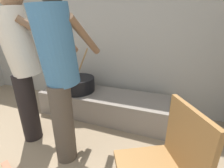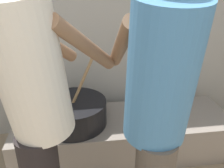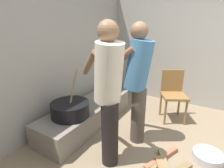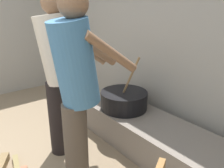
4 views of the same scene
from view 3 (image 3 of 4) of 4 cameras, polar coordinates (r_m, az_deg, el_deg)
block_enclosure_rear at (r=2.74m, az=-24.25°, el=8.28°), size 4.90×0.20×2.38m
hearth_ledge at (r=3.03m, az=-7.83°, el=-9.77°), size 1.90×0.60×0.35m
cooking_pot_main at (r=2.61m, az=-13.62°, el=-8.02°), size 0.55×0.55×0.66m
cook_in_blue_shirt at (r=2.31m, az=8.45°, el=2.07°), size 0.34×0.68×1.66m
cook_in_cream_shirt at (r=1.88m, az=-1.16°, el=-1.39°), size 0.66×0.74×1.67m
chair_brown_wood at (r=3.22m, az=19.52°, el=-2.72°), size 0.54×0.54×0.88m
metal_mixing_bowl at (r=2.63m, az=29.07°, el=-20.17°), size 0.36×0.36×0.10m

